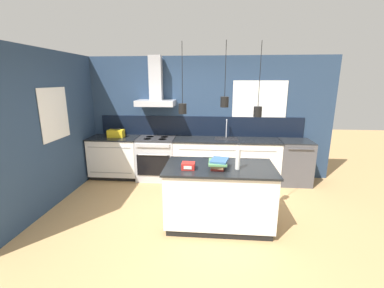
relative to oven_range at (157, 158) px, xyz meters
The scene contains 12 objects.
ground_plane 1.97m from the oven_range, 61.30° to the right, with size 16.00×16.00×0.00m, color tan.
wall_back 1.29m from the oven_range, 19.74° to the left, with size 5.60×2.21×2.60m.
wall_left 1.99m from the oven_range, 146.72° to the right, with size 0.08×3.80×2.60m.
counter_run_left 0.92m from the oven_range, behind, with size 1.06×0.64×0.91m.
counter_run_sink 1.49m from the oven_range, ahead, with size 2.20×0.64×1.31m.
oven_range is the anchor object (origin of this frame).
dishwasher 2.91m from the oven_range, ahead, with size 0.63×0.65×0.91m.
kitchen_island 2.19m from the oven_range, 52.83° to the right, with size 1.57×0.87×0.91m.
bottle_on_island 2.49m from the oven_range, 49.65° to the right, with size 0.07×0.07×0.36m.
book_stack 2.31m from the oven_range, 54.75° to the right, with size 0.29×0.34×0.13m.
red_supply_box 2.15m from the oven_range, 64.96° to the right, with size 0.18×0.16×0.09m.
yellow_toolbox 1.03m from the oven_range, behind, with size 0.34×0.18×0.19m.
Camera 1 is at (0.31, -3.56, 2.11)m, focal length 24.00 mm.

